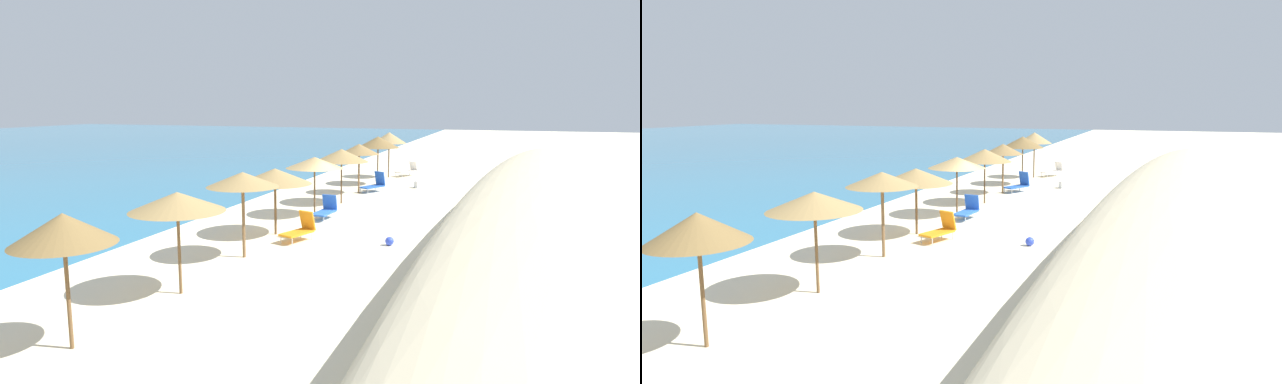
{
  "view_description": "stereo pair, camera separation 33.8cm",
  "coord_description": "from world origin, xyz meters",
  "views": [
    {
      "loc": [
        -20.3,
        -6.29,
        4.75
      ],
      "look_at": [
        0.45,
        1.14,
        1.16
      ],
      "focal_mm": 30.84,
      "sensor_mm": 36.0,
      "label": 1
    },
    {
      "loc": [
        -20.18,
        -6.61,
        4.75
      ],
      "look_at": [
        0.45,
        1.14,
        1.16
      ],
      "focal_mm": 30.84,
      "sensor_mm": 36.0,
      "label": 2
    }
  ],
  "objects": [
    {
      "name": "beach_umbrella_2",
      "position": [
        -9.01,
        1.47,
        2.35
      ],
      "size": [
        2.38,
        2.38,
        2.59
      ],
      "color": "brown",
      "rests_on": "ground_plane"
    },
    {
      "name": "dune_ridge",
      "position": [
        -1.17,
        -7.36,
        1.15
      ],
      "size": [
        48.92,
        7.89,
        2.29
      ],
      "primitive_type": "ellipsoid",
      "rotation": [
        0.0,
        0.0,
        -0.04
      ],
      "color": "beige",
      "rests_on": "ground_plane"
    },
    {
      "name": "lounge_chair_2",
      "position": [
        -3.0,
        0.64,
        0.42
      ],
      "size": [
        1.45,
        0.99,
        1.0
      ],
      "rotation": [
        0.0,
        0.0,
        1.25
      ],
      "color": "orange",
      "rests_on": "ground_plane"
    },
    {
      "name": "beach_umbrella_8",
      "position": [
        10.99,
        1.31,
        2.49
      ],
      "size": [
        2.44,
        2.44,
        2.81
      ],
      "color": "brown",
      "rests_on": "ground_plane"
    },
    {
      "name": "lounge_chair_1",
      "position": [
        15.27,
        0.33,
        0.39
      ],
      "size": [
        1.7,
        1.37,
        0.94
      ],
      "rotation": [
        0.0,
        0.0,
        1.02
      ],
      "color": "white",
      "rests_on": "ground_plane"
    },
    {
      "name": "beach_umbrella_6",
      "position": [
        4.36,
        1.46,
        2.3
      ],
      "size": [
        2.55,
        2.55,
        2.6
      ],
      "color": "brown",
      "rests_on": "ground_plane"
    },
    {
      "name": "beach_umbrella_5",
      "position": [
        1.24,
        1.66,
        2.26
      ],
      "size": [
        2.44,
        2.44,
        2.5
      ],
      "color": "brown",
      "rests_on": "ground_plane"
    },
    {
      "name": "lounge_chair_3",
      "position": [
        0.75,
        1.01,
        0.38
      ],
      "size": [
        1.44,
        0.74,
        0.95
      ],
      "rotation": [
        0.0,
        0.0,
        1.48
      ],
      "color": "blue",
      "rests_on": "ground_plane"
    },
    {
      "name": "cooler_box",
      "position": [
        10.48,
        -1.27,
        0.19
      ],
      "size": [
        0.63,
        0.65,
        0.38
      ],
      "primitive_type": "cube",
      "rotation": [
        0.0,
        0.0,
        2.29
      ],
      "color": "white",
      "rests_on": "ground_plane"
    },
    {
      "name": "beach_umbrella_9",
      "position": [
        14.23,
        1.38,
        2.54
      ],
      "size": [
        2.21,
        2.21,
        2.89
      ],
      "color": "brown",
      "rests_on": "ground_plane"
    },
    {
      "name": "lounge_chair_0",
      "position": [
        8.25,
        0.82,
        0.42
      ],
      "size": [
        1.6,
        1.25,
        1.07
      ],
      "rotation": [
        0.0,
        0.0,
        1.09
      ],
      "color": "blue",
      "rests_on": "ground_plane"
    },
    {
      "name": "beach_ball",
      "position": [
        -2.61,
        -2.45,
        0.15
      ],
      "size": [
        0.3,
        0.3,
        0.3
      ],
      "primitive_type": "sphere",
      "color": "blue",
      "rests_on": "ground_plane"
    },
    {
      "name": "ground_plane",
      "position": [
        0.0,
        0.0,
        0.0
      ],
      "size": [
        160.0,
        160.0,
        0.0
      ],
      "primitive_type": "plane",
      "color": "beige"
    },
    {
      "name": "beach_umbrella_7",
      "position": [
        7.49,
        1.48,
        2.34
      ],
      "size": [
        2.11,
        2.11,
        2.62
      ],
      "color": "brown",
      "rests_on": "ground_plane"
    },
    {
      "name": "beach_umbrella_1",
      "position": [
        -12.42,
        1.68,
        2.39
      ],
      "size": [
        1.98,
        1.98,
        2.7
      ],
      "color": "brown",
      "rests_on": "ground_plane"
    },
    {
      "name": "beach_umbrella_4",
      "position": [
        -2.43,
        1.82,
        2.14
      ],
      "size": [
        2.68,
        2.68,
        2.42
      ],
      "color": "brown",
      "rests_on": "ground_plane"
    },
    {
      "name": "beach_umbrella_3",
      "position": [
        -5.52,
        1.5,
        2.43
      ],
      "size": [
        2.23,
        2.23,
        2.67
      ],
      "color": "brown",
      "rests_on": "ground_plane"
    }
  ]
}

